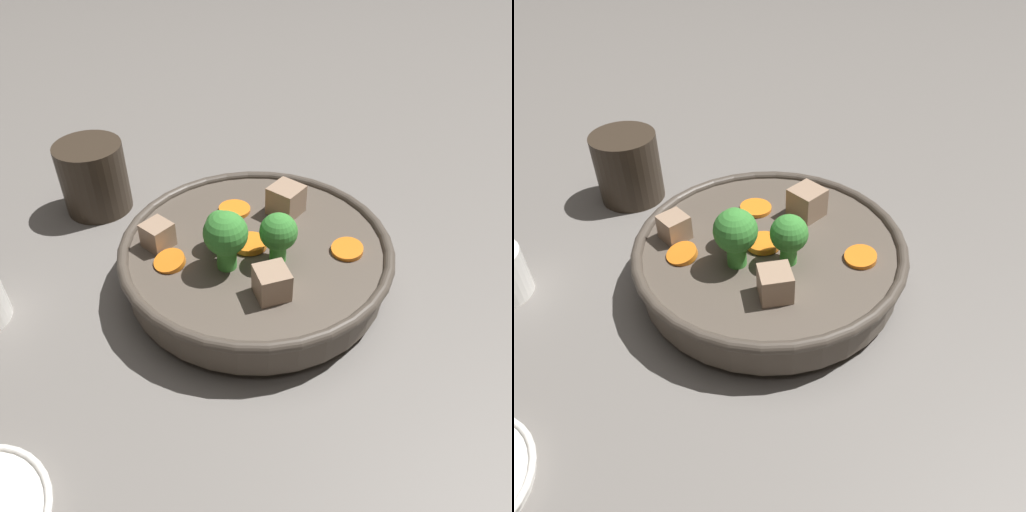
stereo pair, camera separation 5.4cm
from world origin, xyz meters
TOP-DOWN VIEW (x-y plane):
  - ground_plane at (0.00, 0.00)m, footprint 3.00×3.00m
  - stirfry_bowl at (-0.00, 0.00)m, footprint 0.29×0.29m
  - dark_mug at (0.19, 0.16)m, footprint 0.11×0.08m

SIDE VIEW (x-z plane):
  - ground_plane at x=0.00m, z-range 0.00..0.00m
  - stirfry_bowl at x=0.00m, z-range -0.02..0.09m
  - dark_mug at x=0.19m, z-range 0.00..0.09m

